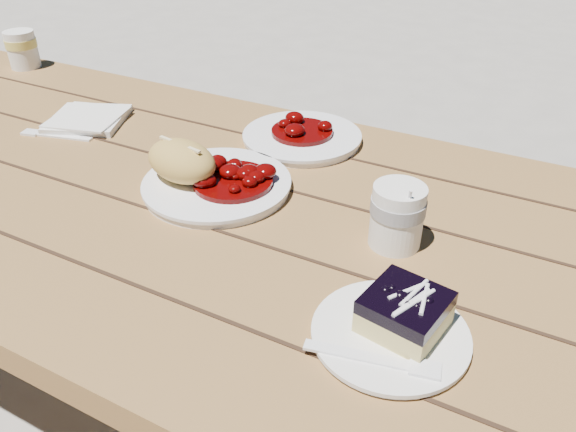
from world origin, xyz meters
The scene contains 13 objects.
picnic_table centered at (0.00, 0.00, 0.59)m, with size 2.00×1.55×0.75m.
main_plate centered at (0.04, 0.03, 0.76)m, with size 0.25×0.25×0.02m, color white.
goulash_stew centered at (0.07, 0.03, 0.79)m, with size 0.14×0.14×0.04m, color #550303, non-canonical shape.
bread_roll centered at (-0.02, 0.01, 0.80)m, with size 0.14×0.09×0.07m, color tan.
dessert_plate centered at (0.42, -0.17, 0.76)m, with size 0.18×0.18×0.01m, color white.
blueberry_cake centered at (0.43, -0.16, 0.78)m, with size 0.10×0.10×0.05m.
fork_dessert centered at (0.40, -0.23, 0.76)m, with size 0.03×0.16×0.01m, color white, non-canonical shape.
coffee_cup centered at (0.36, 0.02, 0.80)m, with size 0.08×0.08×0.10m, color white.
napkin_stack centered at (-0.37, 0.13, 0.76)m, with size 0.15×0.15×0.01m, color white.
fork_table centered at (-0.36, 0.05, 0.75)m, with size 0.03×0.16×0.01m, color white, non-canonical shape.
second_plate centered at (0.08, 0.27, 0.76)m, with size 0.23×0.23×0.02m, color white.
second_stew centered at (0.08, 0.27, 0.79)m, with size 0.12×0.12×0.04m, color #550303, non-canonical shape.
second_cup centered at (-0.79, 0.33, 0.80)m, with size 0.08×0.08×0.10m, color white.
Camera 1 is at (0.54, -0.66, 1.24)m, focal length 35.00 mm.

